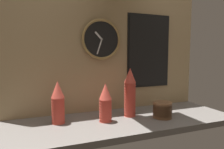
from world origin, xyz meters
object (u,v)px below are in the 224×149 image
object	(u,v)px
cup_stack_center_right	(130,92)
cup_stack_center	(105,102)
bowl_stack_right	(162,109)
menu_board	(149,51)
cup_stack_left	(58,102)
wall_clock	(101,39)

from	to	relation	value
cup_stack_center_right	cup_stack_center	bearing A→B (deg)	-166.47
cup_stack_center_right	bowl_stack_right	xyz separation A→B (m)	(0.20, -0.12, -0.12)
bowl_stack_right	menu_board	xyz separation A→B (m)	(0.08, 0.32, 0.41)
cup_stack_center	cup_stack_left	distance (m)	0.31
cup_stack_center_right	cup_stack_center	xyz separation A→B (m)	(-0.20, -0.05, -0.05)
cup_stack_center_right	cup_stack_left	xyz separation A→B (m)	(-0.50, 0.03, -0.04)
cup_stack_center	cup_stack_left	bearing A→B (deg)	165.32
cup_stack_center_right	menu_board	xyz separation A→B (m)	(0.27, 0.20, 0.30)
cup_stack_center_right	bowl_stack_right	size ratio (longest dim) A/B	2.62
cup_stack_center	cup_stack_left	size ratio (longest dim) A/B	0.93
cup_stack_center	bowl_stack_right	distance (m)	0.41
cup_stack_left	wall_clock	xyz separation A→B (m)	(0.35, 0.17, 0.42)
bowl_stack_right	wall_clock	distance (m)	0.68
cup_stack_center	wall_clock	bearing A→B (deg)	77.61
menu_board	cup_stack_center_right	bearing A→B (deg)	-143.35
cup_stack_center	cup_stack_center_right	bearing A→B (deg)	13.53
wall_clock	cup_stack_center_right	bearing A→B (deg)	-52.61
cup_stack_left	menu_board	bearing A→B (deg)	12.77
wall_clock	cup_stack_center	bearing A→B (deg)	-102.39
cup_stack_center	menu_board	size ratio (longest dim) A/B	0.42
cup_stack_center	wall_clock	world-z (taller)	wall_clock
cup_stack_center_right	cup_stack_left	size ratio (longest dim) A/B	1.27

